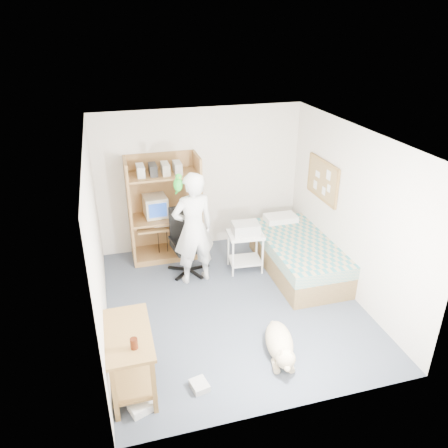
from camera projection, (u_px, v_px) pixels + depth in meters
name	position (u px, v px, depth m)	size (l,w,h in m)	color
floor	(233.00, 303.00, 6.45)	(4.00, 4.00, 0.00)	#404757
wall_back	(201.00, 180.00, 7.65)	(3.60, 0.02, 2.50)	silver
wall_right	(352.00, 213.00, 6.35)	(0.02, 4.00, 2.50)	silver
wall_left	(96.00, 244.00, 5.48)	(0.02, 4.00, 2.50)	silver
ceiling	(234.00, 137.00, 5.37)	(3.60, 4.00, 0.02)	white
computer_hutch	(165.00, 212.00, 7.44)	(1.20, 0.63, 1.80)	brown
bed	(298.00, 255.00, 7.18)	(1.02, 2.02, 0.66)	brown
side_desk	(130.00, 351.00, 4.82)	(0.50, 1.00, 0.75)	brown
corkboard	(323.00, 180.00, 7.04)	(0.04, 0.94, 0.66)	olive
office_chair	(187.00, 250.00, 7.13)	(0.61, 0.61, 1.09)	black
person	(193.00, 229.00, 6.66)	(0.66, 0.43, 1.81)	white
parrot	(178.00, 184.00, 6.30)	(0.13, 0.23, 0.37)	#159221
dog	(280.00, 344.00, 5.40)	(0.47, 1.04, 0.39)	#CAB087
printer_cart	(245.00, 246.00, 7.15)	(0.59, 0.49, 0.67)	white
printer	(246.00, 228.00, 7.01)	(0.42, 0.32, 0.18)	#B0B0AB
crt_monitor	(155.00, 206.00, 7.36)	(0.40, 0.42, 0.35)	beige
keyboard	(168.00, 224.00, 7.37)	(0.45, 0.16, 0.03)	beige
pencil_cup	(185.00, 212.00, 7.44)	(0.08, 0.08, 0.12)	gold
drink_glass	(134.00, 344.00, 4.47)	(0.08, 0.08, 0.12)	#41180A
floor_box_a	(141.00, 407.00, 4.69)	(0.25, 0.20, 0.10)	white
floor_box_b	(199.00, 385.00, 4.97)	(0.18, 0.22, 0.08)	#B5B5B0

